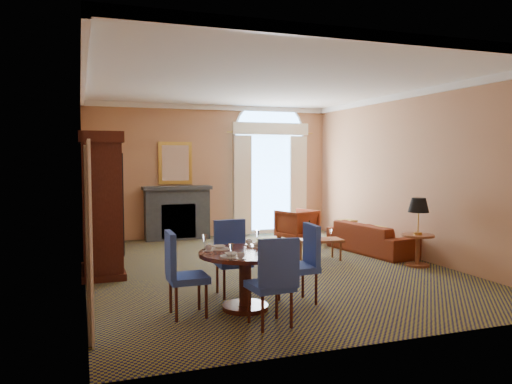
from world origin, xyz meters
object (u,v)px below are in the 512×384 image
object	(u,v)px
sofa	(372,238)
coffee_table	(320,240)
armoire	(102,207)
armchair	(297,225)
side_table	(418,223)
dining_table	(245,266)

from	to	relation	value
sofa	coffee_table	bearing A→B (deg)	95.91
sofa	armoire	bearing A→B (deg)	83.31
armchair	side_table	xyz separation A→B (m)	(0.87, -3.30, 0.41)
dining_table	armchair	xyz separation A→B (m)	(2.81, 4.69, -0.19)
armchair	coffee_table	distance (m)	2.35
coffee_table	side_table	size ratio (longest dim) A/B	0.70
armoire	sofa	size ratio (longest dim) A/B	1.14
armoire	coffee_table	bearing A→B (deg)	-2.61
dining_table	side_table	bearing A→B (deg)	20.58
armchair	coffee_table	bearing A→B (deg)	56.10
dining_table	coffee_table	world-z (taller)	dining_table
dining_table	sofa	world-z (taller)	dining_table
armoire	sofa	xyz separation A→B (m)	(5.27, 0.18, -0.83)
side_table	armoire	bearing A→B (deg)	167.30
armoire	armchair	size ratio (longest dim) A/B	2.95
sofa	coffee_table	size ratio (longest dim) A/B	2.46
sofa	armchair	world-z (taller)	armchair
armoire	coffee_table	distance (m)	3.97
dining_table	coffee_table	xyz separation A→B (m)	(2.27, 2.41, -0.17)
sofa	dining_table	bearing A→B (deg)	118.58
coffee_table	sofa	bearing A→B (deg)	20.56
sofa	armchair	xyz separation A→B (m)	(-0.82, 1.93, 0.06)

